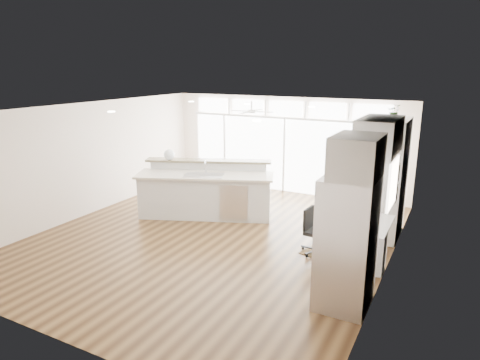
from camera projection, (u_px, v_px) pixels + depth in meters
The scene contains 24 objects.
floor at pixel (214, 237), 9.10m from camera, with size 7.00×8.00×0.02m, color #412914.
ceiling at pixel (212, 109), 8.40m from camera, with size 7.00×8.00×0.02m, color white.
wall_back at pixel (286, 145), 12.17m from camera, with size 7.00×0.04×2.70m, color white.
wall_front at pixel (47, 246), 5.33m from camera, with size 7.00×0.04×2.70m, color white.
wall_left at pixel (89, 159), 10.32m from camera, with size 0.04×8.00×2.70m, color white.
wall_right at pixel (391, 199), 7.18m from camera, with size 0.04×8.00×2.70m, color white.
glass_wall at pixel (284, 155), 12.20m from camera, with size 5.80×0.06×2.08m, color white.
transom_row at pixel (286, 108), 11.86m from camera, with size 5.90×0.06×0.40m, color white.
desk_window at pixel (393, 183), 7.40m from camera, with size 0.04×0.85×0.85m, color white.
ceiling_fan at pixel (252, 107), 11.08m from camera, with size 1.16×1.16×0.32m, color silver.
recessed_lights at pixel (217, 109), 8.58m from camera, with size 3.40×3.00×0.02m, color #ECE7C9.
oven_cabinet at pixel (388, 179), 8.90m from camera, with size 0.64×1.20×2.50m, color silver.
desk_nook at pixel (368, 242), 7.85m from camera, with size 0.72×1.30×0.76m, color silver.
upper_cabinets at pixel (379, 136), 7.33m from camera, with size 0.64×1.30×0.64m, color silver.
refrigerator at pixel (347, 243), 6.29m from camera, with size 0.76×0.90×2.00m, color silver.
fridge_cabinet at pixel (357, 157), 5.93m from camera, with size 0.64×0.90×0.60m, color silver.
framed_photos at pixel (397, 183), 7.97m from camera, with size 0.06×0.22×0.80m, color black.
kitchen_island at pixel (205, 191), 10.21m from camera, with size 3.23×1.22×1.28m, color silver.
rug at pixel (331, 255), 8.23m from camera, with size 1.00×0.72×0.01m, color #3D2813.
office_chair at pixel (318, 232), 8.19m from camera, with size 0.46×0.42×0.88m, color black.
fishbowl at pixel (169, 155), 10.48m from camera, with size 0.27×0.27×0.27m, color white.
monitor at pixel (366, 212), 7.74m from camera, with size 0.08×0.46×0.38m, color black.
keyboard at pixel (356, 220), 7.87m from camera, with size 0.12×0.33×0.02m, color white.
potted_plant at pixel (394, 113), 8.55m from camera, with size 0.26×0.28×0.22m, color #345E28.
Camera 1 is at (4.43, -7.25, 3.51)m, focal length 32.00 mm.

